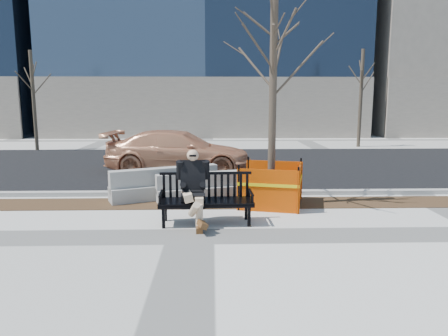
% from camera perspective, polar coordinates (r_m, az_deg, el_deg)
% --- Properties ---
extents(ground, '(120.00, 120.00, 0.00)m').
position_cam_1_polar(ground, '(8.45, -4.55, -9.19)').
color(ground, beige).
rests_on(ground, ground).
extents(mulch_strip, '(40.00, 1.20, 0.02)m').
position_cam_1_polar(mulch_strip, '(10.94, -3.86, -4.78)').
color(mulch_strip, '#47301C').
rests_on(mulch_strip, ground).
extents(asphalt_street, '(60.00, 10.40, 0.01)m').
position_cam_1_polar(asphalt_street, '(17.01, -3.04, 0.39)').
color(asphalt_street, black).
rests_on(asphalt_street, ground).
extents(curb, '(60.00, 0.25, 0.12)m').
position_cam_1_polar(curb, '(11.85, -3.68, -3.39)').
color(curb, '#9E9B93').
rests_on(curb, ground).
extents(bench, '(2.09, 0.81, 1.10)m').
position_cam_1_polar(bench, '(9.24, -2.40, -7.51)').
color(bench, black).
rests_on(bench, ground).
extents(seated_man, '(0.73, 1.18, 1.62)m').
position_cam_1_polar(seated_man, '(9.29, -4.14, -7.43)').
color(seated_man, black).
rests_on(seated_man, ground).
extents(tree_fence, '(2.73, 2.73, 5.62)m').
position_cam_1_polar(tree_fence, '(10.86, 6.32, -4.96)').
color(tree_fence, '#F24800').
rests_on(tree_fence, ground).
extents(sedan, '(5.46, 2.72, 1.52)m').
position_cam_1_polar(sedan, '(15.45, -6.06, -0.60)').
color(sedan, tan).
rests_on(sedan, ground).
extents(jersey_barrier_left, '(2.95, 1.72, 0.85)m').
position_cam_1_polar(jersey_barrier_left, '(11.61, -7.89, -4.03)').
color(jersey_barrier_left, gray).
rests_on(jersey_barrier_left, ground).
extents(jersey_barrier_right, '(2.63, 1.26, 0.74)m').
position_cam_1_polar(jersey_barrier_right, '(11.38, -2.63, -4.23)').
color(jersey_barrier_right, gray).
rests_on(jersey_barrier_right, ground).
extents(far_tree_left, '(2.30, 2.30, 5.42)m').
position_cam_1_polar(far_tree_left, '(23.86, -23.88, 2.22)').
color(far_tree_left, '#4B3F30').
rests_on(far_tree_left, ground).
extents(far_tree_right, '(2.11, 2.11, 5.66)m').
position_cam_1_polar(far_tree_right, '(24.49, 17.65, 2.76)').
color(far_tree_right, '#463A2D').
rests_on(far_tree_right, ground).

